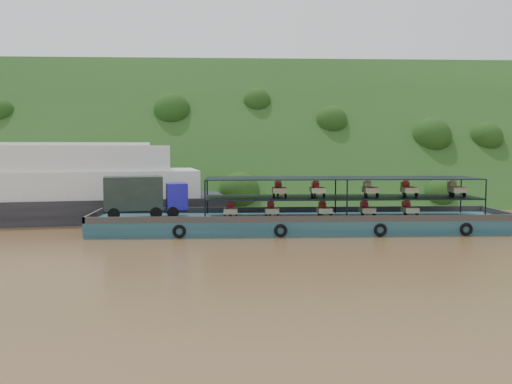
{
  "coord_description": "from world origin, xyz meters",
  "views": [
    {
      "loc": [
        -4.46,
        -46.82,
        7.23
      ],
      "look_at": [
        -2.0,
        3.0,
        3.2
      ],
      "focal_mm": 40.0,
      "sensor_mm": 36.0,
      "label": 1
    }
  ],
  "objects": [
    {
      "name": "ground",
      "position": [
        0.0,
        0.0,
        0.0
      ],
      "size": [
        160.0,
        160.0,
        0.0
      ],
      "primitive_type": "plane",
      "color": "brown",
      "rests_on": "ground"
    },
    {
      "name": "cargo_barge",
      "position": [
        0.45,
        1.25,
        1.16
      ],
      "size": [
        35.0,
        7.18,
        4.69
      ],
      "color": "#153C4C",
      "rests_on": "ground"
    },
    {
      "name": "hillside",
      "position": [
        0.0,
        36.0,
        0.0
      ],
      "size": [
        140.0,
        39.6,
        39.6
      ],
      "primitive_type": "cube",
      "rotation": [
        0.79,
        0.0,
        0.0
      ],
      "color": "#1C3B15",
      "rests_on": "ground"
    },
    {
      "name": "passenger_ferry",
      "position": [
        -23.48,
        9.02,
        3.28
      ],
      "size": [
        38.47,
        15.63,
        7.58
      ],
      "rotation": [
        0.0,
        0.0,
        0.17
      ],
      "color": "black",
      "rests_on": "ground"
    }
  ]
}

